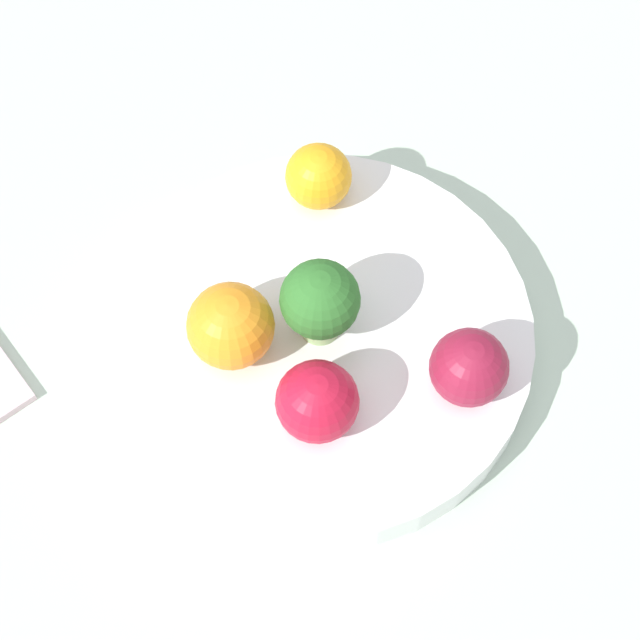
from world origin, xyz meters
The scene contains 8 objects.
ground_plane centered at (0.00, 0.00, 0.00)m, with size 6.00×6.00×0.00m, color gray.
table_surface centered at (0.00, 0.00, 0.01)m, with size 1.20×1.20×0.02m.
bowl centered at (0.00, 0.00, 0.03)m, with size 0.25×0.25×0.03m.
broccoli centered at (0.00, 0.00, 0.08)m, with size 0.05×0.05×0.06m.
apple_red centered at (-0.03, 0.09, 0.07)m, with size 0.04×0.04×0.04m.
apple_green centered at (0.04, 0.04, 0.07)m, with size 0.05×0.05×0.05m.
orange_front centered at (-0.07, -0.06, 0.07)m, with size 0.04×0.04×0.04m.
orange_back centered at (0.04, -0.03, 0.07)m, with size 0.05×0.05×0.05m.
Camera 1 is at (0.21, 0.19, 0.60)m, focal length 60.00 mm.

